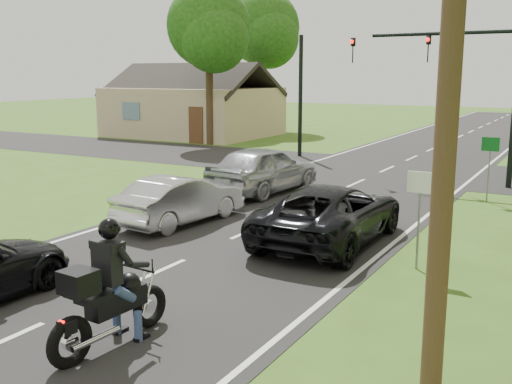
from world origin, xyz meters
TOP-DOWN VIEW (x-y plane):
  - ground at (0.00, 0.00)m, footprint 140.00×140.00m
  - road at (0.00, 10.00)m, footprint 8.00×100.00m
  - cross_road at (0.00, 16.00)m, footprint 60.00×7.00m
  - motorcycle_rider at (1.58, -3.08)m, footprint 0.68×2.38m
  - dark_suv at (2.28, 4.00)m, footprint 2.48×5.27m
  - silver_sedan at (-2.11, 3.74)m, footprint 1.82×4.20m
  - silver_suv at (-2.23, 8.74)m, footprint 2.43×5.08m
  - traffic_signal at (3.34, 14.00)m, footprint 6.38×0.44m
  - signal_pole_far at (-5.20, 18.00)m, footprint 0.20×0.20m
  - sign_white at (4.70, 2.98)m, footprint 0.55×0.07m
  - sign_green at (4.90, 10.98)m, footprint 0.55×0.07m
  - tree_left_near at (-11.73, 19.78)m, footprint 5.12×4.96m
  - tree_left_far at (-13.70, 29.76)m, footprint 5.76×5.58m
  - house at (-16.00, 24.00)m, footprint 10.20×8.00m

SIDE VIEW (x-z plane):
  - ground at x=0.00m, z-range 0.00..0.00m
  - cross_road at x=0.00m, z-range 0.00..0.01m
  - road at x=0.00m, z-range 0.00..0.01m
  - silver_sedan at x=-2.11m, z-range 0.01..1.36m
  - dark_suv at x=2.28m, z-range 0.01..1.47m
  - motorcycle_rider at x=1.58m, z-range -0.22..1.83m
  - silver_suv at x=-2.23m, z-range 0.01..1.69m
  - sign_white at x=4.70m, z-range 0.54..2.66m
  - sign_green at x=4.90m, z-range 0.54..2.66m
  - house at x=-16.00m, z-range -0.65..4.19m
  - signal_pole_far at x=-5.20m, z-range 0.00..6.00m
  - traffic_signal at x=3.34m, z-range 1.14..7.14m
  - tree_left_near at x=-11.73m, z-range 1.92..11.14m
  - tree_left_far at x=-13.70m, z-range 2.06..12.20m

